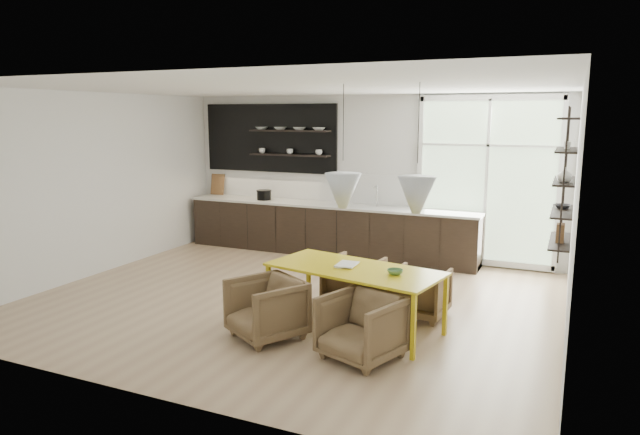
{
  "coord_description": "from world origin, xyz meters",
  "views": [
    {
      "loc": [
        3.45,
        -6.8,
        2.55
      ],
      "look_at": [
        0.16,
        0.6,
        1.08
      ],
      "focal_mm": 32.0,
      "sensor_mm": 36.0,
      "label": 1
    }
  ],
  "objects_px": {
    "dining_table": "(354,272)",
    "armchair_back_right": "(420,293)",
    "armchair_front_right": "(362,327)",
    "armchair_front_left": "(266,309)",
    "wire_stool": "(261,293)",
    "armchair_back_left": "(354,280)"
  },
  "relations": [
    {
      "from": "armchair_front_right",
      "to": "wire_stool",
      "type": "xyz_separation_m",
      "value": [
        -1.61,
        0.7,
        -0.05
      ]
    },
    {
      "from": "dining_table",
      "to": "armchair_back_right",
      "type": "bearing_deg",
      "value": 60.84
    },
    {
      "from": "armchair_back_left",
      "to": "armchair_front_left",
      "type": "relative_size",
      "value": 0.92
    },
    {
      "from": "armchair_front_left",
      "to": "armchair_front_right",
      "type": "xyz_separation_m",
      "value": [
        1.2,
        -0.1,
        -0.0
      ]
    },
    {
      "from": "armchair_back_left",
      "to": "armchair_front_right",
      "type": "distance_m",
      "value": 1.83
    },
    {
      "from": "armchair_front_right",
      "to": "dining_table",
      "type": "bearing_deg",
      "value": 135.57
    },
    {
      "from": "armchair_back_left",
      "to": "wire_stool",
      "type": "bearing_deg",
      "value": 55.35
    },
    {
      "from": "wire_stool",
      "to": "armchair_front_right",
      "type": "bearing_deg",
      "value": -23.41
    },
    {
      "from": "armchair_back_right",
      "to": "armchair_front_right",
      "type": "relative_size",
      "value": 0.9
    },
    {
      "from": "dining_table",
      "to": "armchair_front_right",
      "type": "distance_m",
      "value": 0.95
    },
    {
      "from": "armchair_back_left",
      "to": "armchair_back_right",
      "type": "height_order",
      "value": "armchair_back_left"
    },
    {
      "from": "armchair_front_right",
      "to": "wire_stool",
      "type": "bearing_deg",
      "value": 176.29
    },
    {
      "from": "armchair_back_right",
      "to": "wire_stool",
      "type": "xyz_separation_m",
      "value": [
        -1.85,
        -0.83,
        -0.01
      ]
    },
    {
      "from": "armchair_back_right",
      "to": "armchair_front_right",
      "type": "xyz_separation_m",
      "value": [
        -0.24,
        -1.52,
        0.04
      ]
    },
    {
      "from": "armchair_front_left",
      "to": "wire_stool",
      "type": "xyz_separation_m",
      "value": [
        -0.4,
        0.6,
        -0.05
      ]
    },
    {
      "from": "armchair_back_left",
      "to": "wire_stool",
      "type": "relative_size",
      "value": 1.5
    },
    {
      "from": "wire_stool",
      "to": "armchair_back_right",
      "type": "bearing_deg",
      "value": 24.11
    },
    {
      "from": "dining_table",
      "to": "wire_stool",
      "type": "relative_size",
      "value": 4.69
    },
    {
      "from": "armchair_front_right",
      "to": "armchair_back_right",
      "type": "bearing_deg",
      "value": 100.78
    },
    {
      "from": "armchair_back_right",
      "to": "armchair_front_left",
      "type": "xyz_separation_m",
      "value": [
        -1.44,
        -1.42,
        0.04
      ]
    },
    {
      "from": "wire_stool",
      "to": "dining_table",
      "type": "bearing_deg",
      "value": 4.36
    },
    {
      "from": "wire_stool",
      "to": "armchair_back_left",
      "type": "bearing_deg",
      "value": 47.83
    }
  ]
}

